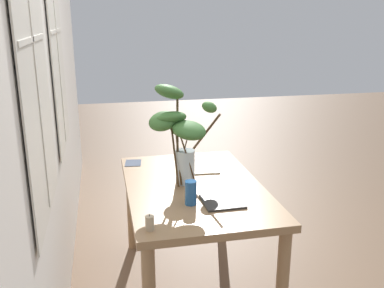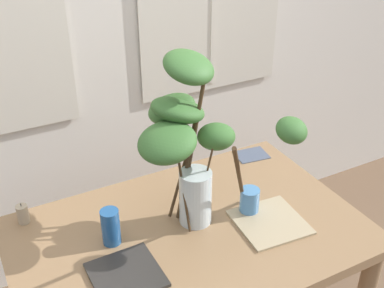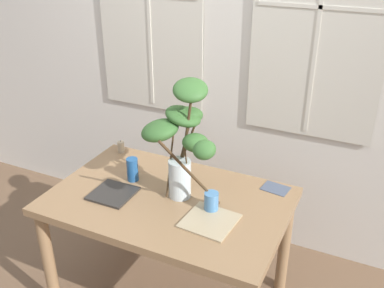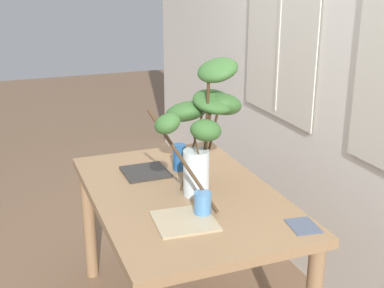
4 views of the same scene
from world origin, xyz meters
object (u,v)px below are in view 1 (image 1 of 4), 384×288
object	(u,v)px
dining_table	(194,200)
drinking_glass_blue_left	(191,193)
pillar_candle	(150,223)
plate_square_right	(199,168)
plate_square_left	(222,201)
vase_with_branches	(179,129)
drinking_glass_blue_right	(187,164)

from	to	relation	value
dining_table	drinking_glass_blue_left	world-z (taller)	drinking_glass_blue_left
pillar_candle	plate_square_right	bearing A→B (deg)	-28.36
plate_square_right	plate_square_left	bearing A→B (deg)	-179.94
dining_table	plate_square_right	size ratio (longest dim) A/B	5.16
vase_with_branches	drinking_glass_blue_left	xyz separation A→B (m)	(-0.33, -0.01, -0.30)
drinking_glass_blue_left	plate_square_right	xyz separation A→B (m)	(0.60, -0.19, -0.07)
drinking_glass_blue_right	plate_square_left	xyz separation A→B (m)	(-0.58, -0.10, -0.05)
plate_square_right	pillar_candle	size ratio (longest dim) A/B	2.87
drinking_glass_blue_right	plate_square_right	xyz separation A→B (m)	(0.03, -0.10, -0.05)
drinking_glass_blue_right	plate_square_right	distance (m)	0.12
plate_square_right	pillar_candle	xyz separation A→B (m)	(-0.87, 0.47, 0.04)
dining_table	plate_square_left	xyz separation A→B (m)	(-0.31, -0.11, 0.11)
vase_with_branches	plate_square_right	distance (m)	0.50
dining_table	pillar_candle	xyz separation A→B (m)	(-0.56, 0.36, 0.15)
plate_square_left	drinking_glass_blue_right	bearing A→B (deg)	9.87
dining_table	drinking_glass_blue_right	xyz separation A→B (m)	(0.27, -0.01, 0.16)
pillar_candle	dining_table	bearing A→B (deg)	-32.85
vase_with_branches	drinking_glass_blue_left	size ratio (longest dim) A/B	4.80
drinking_glass_blue_right	plate_square_left	world-z (taller)	drinking_glass_blue_right
plate_square_right	pillar_candle	bearing A→B (deg)	151.64
dining_table	plate_square_left	bearing A→B (deg)	-160.79
drinking_glass_blue_right	pillar_candle	bearing A→B (deg)	156.18
dining_table	vase_with_branches	bearing A→B (deg)	64.10
plate_square_right	drinking_glass_blue_right	bearing A→B (deg)	108.79
drinking_glass_blue_left	drinking_glass_blue_right	xyz separation A→B (m)	(0.56, -0.09, -0.02)
drinking_glass_blue_right	vase_with_branches	bearing A→B (deg)	156.82
vase_with_branches	drinking_glass_blue_right	size ratio (longest dim) A/B	6.37
vase_with_branches	drinking_glass_blue_right	world-z (taller)	vase_with_branches
plate_square_left	plate_square_right	bearing A→B (deg)	0.06
vase_with_branches	drinking_glass_blue_left	distance (m)	0.45
vase_with_branches	drinking_glass_blue_right	distance (m)	0.41
drinking_glass_blue_right	plate_square_left	size ratio (longest dim) A/B	0.47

